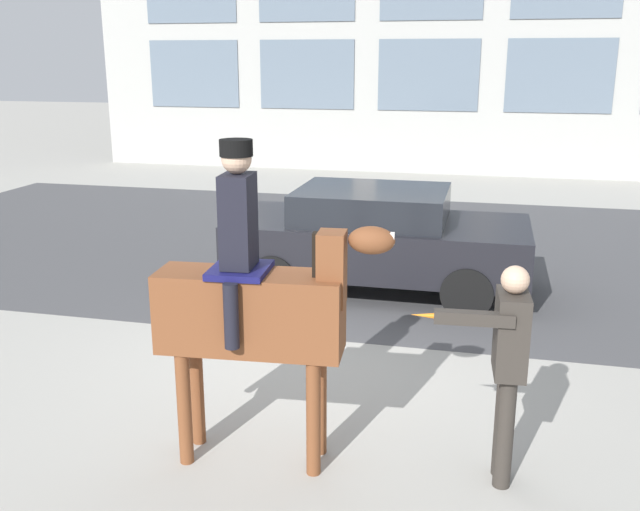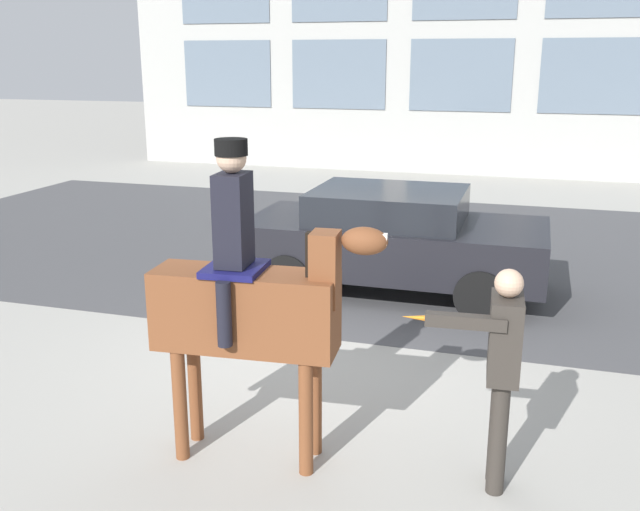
% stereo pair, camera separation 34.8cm
% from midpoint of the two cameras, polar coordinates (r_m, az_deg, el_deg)
% --- Properties ---
extents(ground_plane, '(80.00, 80.00, 0.00)m').
position_cam_midpoint_polar(ground_plane, '(7.69, 0.96, -8.10)').
color(ground_plane, '#9E9B93').
extents(road_surface, '(18.98, 8.50, 0.01)m').
position_cam_midpoint_polar(road_surface, '(12.09, 7.20, 0.65)').
color(road_surface, '#444447').
rests_on(road_surface, ground_plane).
extents(mounted_horse_lead, '(1.87, 0.65, 2.53)m').
position_cam_midpoint_polar(mounted_horse_lead, '(5.40, -3.81, -3.68)').
color(mounted_horse_lead, brown).
rests_on(mounted_horse_lead, ground_plane).
extents(pedestrian_bystander, '(0.82, 0.47, 1.69)m').
position_cam_midpoint_polar(pedestrian_bystander, '(5.31, 16.13, -8.28)').
color(pedestrian_bystander, '#332D28').
rests_on(pedestrian_bystander, ground_plane).
extents(street_car_near_lane, '(3.97, 1.90, 1.40)m').
position_cam_midpoint_polar(street_car_near_lane, '(9.67, 6.92, 1.41)').
color(street_car_near_lane, black).
rests_on(street_car_near_lane, ground_plane).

